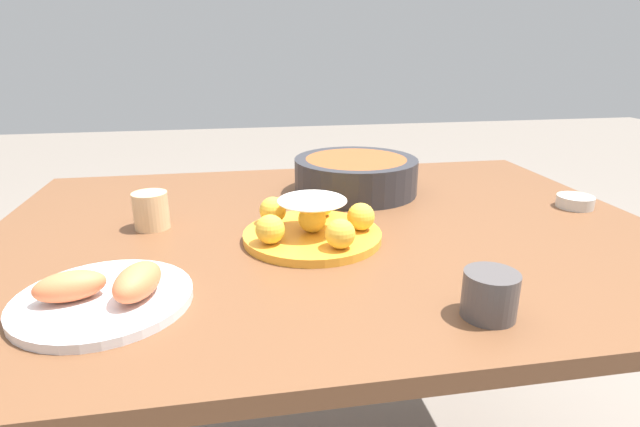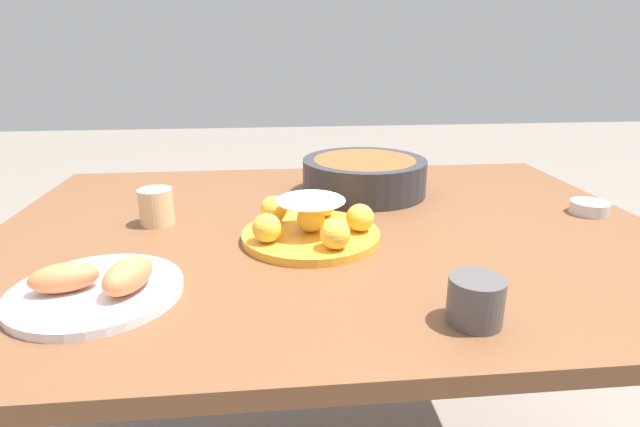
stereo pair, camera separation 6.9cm
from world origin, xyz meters
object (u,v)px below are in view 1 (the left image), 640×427
Objects in this scene: cake_plate at (312,224)px; cup_near at (490,295)px; cup_far at (151,210)px; sauce_bowl at (575,201)px; dining_table at (327,266)px; seafood_platter at (105,294)px; serving_bowl at (356,174)px.

cup_near is (0.19, -0.32, 0.00)m from cake_plate.
sauce_bowl is at bearing -1.66° from cup_far.
cup_far reaches higher than dining_table.
sauce_bowl is 0.32× the size of seafood_platter.
cup_near reaches higher than sauce_bowl.
cake_plate is at bearing -171.71° from sauce_bowl.
cake_plate is at bearing 30.87° from seafood_platter.
cake_plate is at bearing 121.04° from cup_near.
cake_plate is 3.25× the size of sauce_bowl.
cake_plate reaches higher than serving_bowl.
sauce_bowl is 0.60m from cup_near.
dining_table is 0.38m from cup_far.
dining_table is 0.60m from sauce_bowl.
seafood_platter is (-0.49, -0.50, -0.03)m from serving_bowl.
cup_far reaches higher than sauce_bowl.
serving_bowl reaches higher than cup_near.
cup_far is at bearing 138.95° from cup_near.
serving_bowl reaches higher than cup_far.
cup_near is at bearing -41.05° from cup_far.
sauce_bowl reaches higher than dining_table.
seafood_platter is (-0.96, -0.29, 0.00)m from sauce_bowl.
cake_plate is 0.39m from seafood_platter.
seafood_platter is 0.54m from cup_near.
sauce_bowl is 1.08× the size of cup_near.
cake_plate reaches higher than dining_table.
cup_near is 1.01× the size of cup_far.
seafood_platter is at bearing -134.68° from serving_bowl.
cake_plate is 0.87× the size of serving_bowl.
sauce_bowl is at bearing 2.22° from dining_table.
dining_table is 0.15m from cake_plate.
sauce_bowl is 1.01m from seafood_platter.
cup_near is at bearing -58.96° from cake_plate.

